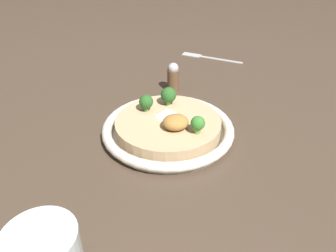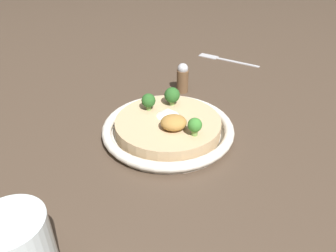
# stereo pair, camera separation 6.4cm
# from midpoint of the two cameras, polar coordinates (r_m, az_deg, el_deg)

# --- Properties ---
(ground_plane) EXTENTS (6.00, 6.00, 0.00)m
(ground_plane) POSITION_cam_midpoint_polar(r_m,az_deg,el_deg) (0.65, 2.81, -1.62)
(ground_plane) COLOR #47382B
(risotto_bowl) EXTENTS (0.26, 0.26, 0.03)m
(risotto_bowl) POSITION_cam_midpoint_polar(r_m,az_deg,el_deg) (0.64, 2.85, -0.42)
(risotto_bowl) COLOR silver
(risotto_bowl) RESTS_ON ground_plane
(cheese_sprinkle) EXTENTS (0.05, 0.05, 0.02)m
(cheese_sprinkle) POSITION_cam_midpoint_polar(r_m,az_deg,el_deg) (0.64, 2.79, 2.36)
(cheese_sprinkle) COLOR white
(cheese_sprinkle) RESTS_ON risotto_bowl
(crispy_onion_garnish) EXTENTS (0.05, 0.04, 0.03)m
(crispy_onion_garnish) POSITION_cam_midpoint_polar(r_m,az_deg,el_deg) (0.60, 4.04, 0.51)
(crispy_onion_garnish) COLOR #A37538
(crispy_onion_garnish) RESTS_ON risotto_bowl
(broccoli_back_left) EXTENTS (0.03, 0.03, 0.03)m
(broccoli_back_left) POSITION_cam_midpoint_polar(r_m,az_deg,el_deg) (0.58, 7.83, -0.03)
(broccoli_back_left) COLOR #759E4C
(broccoli_back_left) RESTS_ON risotto_bowl
(broccoli_front_left) EXTENTS (0.03, 0.03, 0.04)m
(broccoli_front_left) POSITION_cam_midpoint_polar(r_m,az_deg,el_deg) (0.67, 3.44, 5.28)
(broccoli_front_left) COLOR #84A856
(broccoli_front_left) RESTS_ON risotto_bowl
(broccoli_front_right) EXTENTS (0.03, 0.03, 0.04)m
(broccoli_front_right) POSITION_cam_midpoint_polar(r_m,az_deg,el_deg) (0.65, -0.63, 4.33)
(broccoli_front_right) COLOR #668E47
(broccoli_front_right) RESTS_ON risotto_bowl
(drinking_glass) EXTENTS (0.08, 0.08, 0.10)m
(drinking_glass) POSITION_cam_midpoint_polar(r_m,az_deg,el_deg) (0.41, -20.32, -20.12)
(drinking_glass) COLOR silver
(drinking_glass) RESTS_ON ground_plane
(fork_utensil) EXTENTS (0.17, 0.12, 0.00)m
(fork_utensil) POSITION_cam_midpoint_polar(r_m,az_deg,el_deg) (1.03, 11.19, 11.38)
(fork_utensil) COLOR #B7B7BC
(fork_utensil) RESTS_ON ground_plane
(pepper_shaker) EXTENTS (0.03, 0.03, 0.07)m
(pepper_shaker) POSITION_cam_midpoint_polar(r_m,az_deg,el_deg) (0.80, 4.87, 8.32)
(pepper_shaker) COLOR brown
(pepper_shaker) RESTS_ON ground_plane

